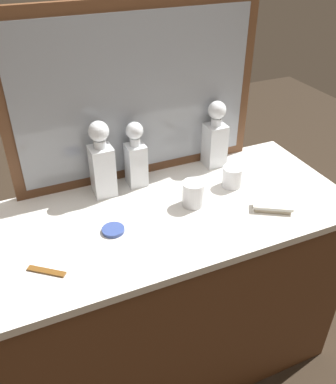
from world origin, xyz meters
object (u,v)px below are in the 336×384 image
(crystal_tumbler_front, at_px, (232,178))
(crystal_decanter_left, at_px, (215,140))
(tortoiseshell_comb, at_px, (46,271))
(porcelain_dish, at_px, (113,230))
(silver_brush_rear, at_px, (272,207))
(crystal_decanter_right, at_px, (102,166))
(crystal_tumbler_far_right, at_px, (193,194))
(crystal_decanter_far_left, at_px, (136,160))

(crystal_tumbler_front, bearing_deg, crystal_decanter_left, 84.29)
(tortoiseshell_comb, bearing_deg, crystal_tumbler_front, 13.98)
(crystal_decanter_left, xyz_separation_m, porcelain_dish, (-0.52, -0.26, -0.11))
(silver_brush_rear, bearing_deg, crystal_decanter_right, 146.41)
(crystal_decanter_right, xyz_separation_m, crystal_decanter_left, (0.48, 0.03, -0.01))
(crystal_tumbler_front, height_order, crystal_tumbler_far_right, crystal_tumbler_far_right)
(tortoiseshell_comb, bearing_deg, crystal_decanter_right, 50.24)
(crystal_tumbler_front, relative_size, crystal_tumbler_far_right, 0.87)
(porcelain_dish, bearing_deg, crystal_decanter_far_left, 54.62)
(crystal_decanter_right, height_order, crystal_decanter_left, crystal_decanter_right)
(crystal_tumbler_far_right, distance_m, porcelain_dish, 0.31)
(crystal_decanter_left, height_order, tortoiseshell_comb, crystal_decanter_left)
(crystal_decanter_right, relative_size, tortoiseshell_comb, 2.76)
(crystal_tumbler_front, bearing_deg, crystal_tumbler_far_right, -165.95)
(crystal_decanter_right, bearing_deg, crystal_decanter_left, 3.58)
(crystal_tumbler_front, bearing_deg, crystal_decanter_far_left, 153.97)
(porcelain_dish, distance_m, tortoiseshell_comb, 0.26)
(crystal_decanter_left, relative_size, tortoiseshell_comb, 2.61)
(crystal_decanter_right, xyz_separation_m, tortoiseshell_comb, (-0.27, -0.33, -0.11))
(crystal_decanter_far_left, bearing_deg, crystal_tumbler_far_right, -56.85)
(crystal_tumbler_front, distance_m, porcelain_dish, 0.51)
(crystal_decanter_left, distance_m, crystal_tumbler_far_right, 0.32)
(crystal_decanter_far_left, xyz_separation_m, tortoiseshell_comb, (-0.41, -0.34, -0.10))
(silver_brush_rear, relative_size, porcelain_dish, 1.96)
(crystal_decanter_far_left, relative_size, porcelain_dish, 3.41)
(crystal_decanter_right, relative_size, porcelain_dish, 3.86)
(crystal_decanter_right, relative_size, crystal_decanter_far_left, 1.13)
(crystal_decanter_right, xyz_separation_m, crystal_tumbler_far_right, (0.27, -0.19, -0.07))
(crystal_decanter_far_left, relative_size, tortoiseshell_comb, 2.44)
(crystal_tumbler_front, bearing_deg, tortoiseshell_comb, -166.02)
(crystal_decanter_left, bearing_deg, porcelain_dish, -153.46)
(crystal_tumbler_far_right, relative_size, tortoiseshell_comb, 0.88)
(crystal_decanter_left, height_order, silver_brush_rear, crystal_decanter_left)
(crystal_tumbler_far_right, height_order, silver_brush_rear, crystal_tumbler_far_right)
(crystal_decanter_right, xyz_separation_m, crystal_tumbler_front, (0.46, -0.15, -0.08))
(silver_brush_rear, xyz_separation_m, porcelain_dish, (-0.55, 0.11, -0.01))
(tortoiseshell_comb, bearing_deg, silver_brush_rear, -0.75)
(crystal_decanter_right, bearing_deg, tortoiseshell_comb, -129.76)
(crystal_decanter_left, relative_size, crystal_decanter_far_left, 1.07)
(crystal_decanter_far_left, relative_size, crystal_tumbler_far_right, 2.78)
(tortoiseshell_comb, bearing_deg, crystal_decanter_left, 25.49)
(crystal_tumbler_far_right, height_order, porcelain_dish, crystal_tumbler_far_right)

